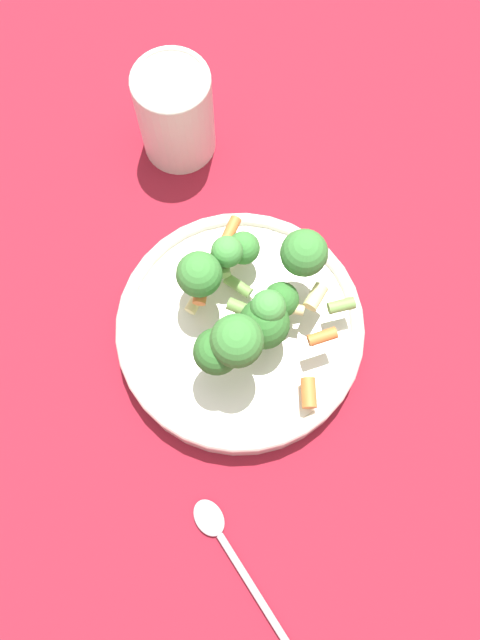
% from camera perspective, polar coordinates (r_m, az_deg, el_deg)
% --- Properties ---
extents(ground_plane, '(3.00, 3.00, 0.00)m').
position_cam_1_polar(ground_plane, '(0.64, 0.00, -1.36)').
color(ground_plane, maroon).
extents(bowl, '(0.25, 0.25, 0.04)m').
position_cam_1_polar(bowl, '(0.62, 0.00, -0.85)').
color(bowl, silver).
rests_on(bowl, ground_plane).
extents(pasta_salad, '(0.17, 0.16, 0.09)m').
position_cam_1_polar(pasta_salad, '(0.56, 0.64, 1.80)').
color(pasta_salad, '#8CB766').
rests_on(pasta_salad, bowl).
extents(cup, '(0.08, 0.08, 0.11)m').
position_cam_1_polar(cup, '(0.69, -5.93, 18.34)').
color(cup, silver).
rests_on(cup, ground_plane).
extents(spoon, '(0.15, 0.10, 0.01)m').
position_cam_1_polar(spoon, '(0.61, -1.14, -20.10)').
color(spoon, silver).
rests_on(spoon, ground_plane).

